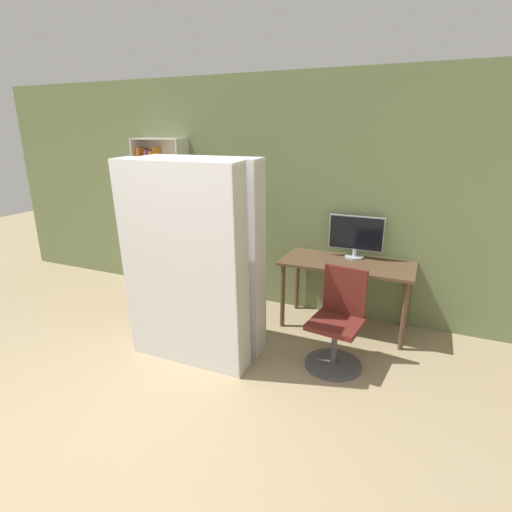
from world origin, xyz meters
name	(u,v)px	position (x,y,z in m)	size (l,w,h in m)	color
ground_plane	(77,477)	(0.00, 0.00, 0.00)	(16.00, 16.00, 0.00)	#9E8966
wall_back	(263,195)	(0.00, 3.04, 1.35)	(8.00, 0.06, 2.70)	#6B7A4C
desk	(347,271)	(1.11, 2.70, 0.66)	(1.37, 0.63, 0.75)	brown
monitor	(356,235)	(1.15, 2.89, 1.01)	(0.58, 0.20, 0.47)	#B7B7BC
office_chair	(337,328)	(1.20, 1.94, 0.36)	(0.52, 0.52, 0.91)	#4C4C51
bookshelf	(160,216)	(-1.43, 2.91, 1.00)	(0.70, 0.27, 2.00)	beige
mattress_near	(184,267)	(-0.09, 1.43, 0.94)	(1.16, 0.32, 1.87)	silver
mattress_far	(206,255)	(-0.09, 1.81, 0.93)	(1.16, 0.30, 1.87)	silver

